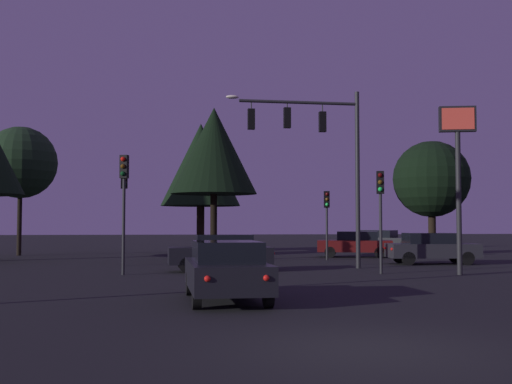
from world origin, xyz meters
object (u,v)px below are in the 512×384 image
traffic_light_median (327,211)px  car_crossing_left (221,252)px  store_sign_illuminated (458,150)px  traffic_light_corner_right (124,198)px  tree_left_far (201,165)px  tree_behind_sign (214,151)px  car_parked_lot (379,240)px  traffic_signal_mast_arm (319,144)px  tree_center_horizon (431,179)px  traffic_light_corner_left (124,190)px  car_crossing_right (432,248)px  car_nearside_lane (226,270)px  traffic_light_far_side (380,201)px  tree_lot_edge (21,163)px  car_far_lane (355,244)px

traffic_light_median → car_crossing_left: (-6.36, -7.33, -1.88)m
store_sign_illuminated → traffic_light_median: bearing=104.4°
traffic_light_corner_right → tree_left_far: 12.24m
tree_behind_sign → store_sign_illuminated: bearing=-50.5°
car_parked_lot → traffic_light_corner_right: bearing=-142.4°
car_parked_lot → tree_behind_sign: tree_behind_sign is taller
traffic_signal_mast_arm → tree_center_horizon: traffic_signal_mast_arm is taller
traffic_light_corner_left → tree_behind_sign: tree_behind_sign is taller
traffic_light_median → car_crossing_right: 6.13m
car_crossing_right → tree_behind_sign: tree_behind_sign is taller
traffic_light_corner_right → car_crossing_left: traffic_light_corner_right is taller
traffic_light_median → car_nearside_lane: (-7.02, -17.36, -1.88)m
car_crossing_right → store_sign_illuminated: store_sign_illuminated is taller
car_crossing_left → traffic_light_corner_right: bearing=135.8°
car_crossing_right → tree_center_horizon: bearing=66.4°
store_sign_illuminated → tree_left_far: size_ratio=0.76×
traffic_light_far_side → car_crossing_left: (-6.16, 2.07, -2.09)m
car_parked_lot → tree_center_horizon: (1.67, -5.33, 4.00)m
tree_lot_edge → traffic_light_corner_right: bearing=-56.0°
traffic_light_median → traffic_light_corner_right: bearing=-163.3°
car_nearside_lane → car_crossing_right: (11.25, 13.35, -0.00)m
car_crossing_right → car_far_lane: (-1.82, 6.71, -0.00)m
car_far_lane → tree_center_horizon: bearing=17.9°
tree_center_horizon → traffic_light_far_side: bearing=-120.4°
traffic_signal_mast_arm → car_far_lane: bearing=64.4°
traffic_signal_mast_arm → traffic_light_corner_right: 9.53m
traffic_light_far_side → tree_center_horizon: 16.22m
traffic_light_far_side → tree_behind_sign: 11.81m
traffic_light_median → car_nearside_lane: bearing=-112.0°
traffic_light_median → traffic_light_far_side: traffic_light_far_side is taller
car_crossing_left → traffic_light_median: bearing=49.1°
store_sign_illuminated → car_crossing_left: bearing=161.7°
tree_left_far → tree_center_horizon: (14.45, -3.53, -1.07)m
traffic_light_median → tree_center_horizon: (7.95, 4.49, 2.12)m
tree_left_far → car_crossing_left: bearing=-89.5°
traffic_light_far_side → car_parked_lot: size_ratio=0.87×
car_crossing_left → store_sign_illuminated: bearing=-18.3°
tree_behind_sign → traffic_light_far_side: bearing=-58.6°
tree_left_far → traffic_signal_mast_arm: bearing=-72.4°
tree_center_horizon → traffic_light_corner_left: bearing=-144.2°
car_crossing_left → tree_behind_sign: size_ratio=0.53×
car_nearside_lane → store_sign_illuminated: size_ratio=0.68×
store_sign_illuminated → tree_center_horizon: tree_center_horizon is taller
traffic_light_median → car_crossing_left: traffic_light_median is taller
car_nearside_lane → car_far_lane: same height
car_crossing_right → tree_lot_edge: tree_lot_edge is taller
car_nearside_lane → tree_left_far: size_ratio=0.52×
traffic_light_far_side → car_nearside_lane: 10.69m
traffic_signal_mast_arm → store_sign_illuminated: size_ratio=1.20×
store_sign_illuminated → traffic_light_far_side: bearing=162.2°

